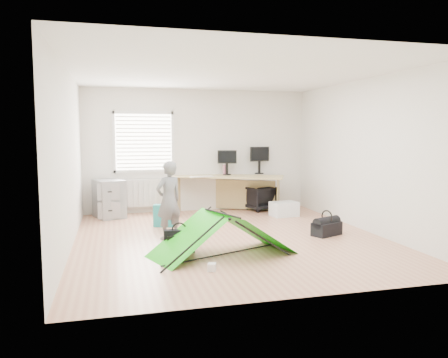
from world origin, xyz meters
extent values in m
plane|color=tan|center=(0.00, 0.00, 0.00)|extent=(5.50, 5.50, 0.00)
cube|color=silver|center=(0.00, 2.75, 1.35)|extent=(5.00, 0.02, 2.70)
cube|color=silver|center=(-1.20, 2.71, 1.55)|extent=(1.20, 0.06, 1.20)
cube|color=silver|center=(-1.20, 2.67, 0.45)|extent=(1.00, 0.12, 0.60)
cube|color=tan|center=(0.59, 2.32, 0.41)|extent=(2.48, 1.66, 0.81)
cube|color=gray|center=(-1.95, 2.36, 0.39)|extent=(0.70, 0.80, 0.78)
cube|color=black|center=(0.61, 2.53, 1.01)|extent=(0.43, 0.19, 0.40)
cube|color=black|center=(1.39, 2.59, 1.04)|extent=(0.49, 0.18, 0.46)
cube|color=beige|center=(-0.04, 2.17, 0.82)|extent=(0.51, 0.26, 0.02)
cylinder|color=#B16378|center=(0.56, 2.57, 0.92)|extent=(0.08, 0.08, 0.23)
imported|color=black|center=(1.36, 2.40, 0.28)|extent=(0.74, 0.75, 0.55)
imported|color=slate|center=(-0.99, 0.21, 0.64)|extent=(0.56, 0.49, 1.29)
cube|color=white|center=(1.61, 1.60, 0.15)|extent=(0.59, 0.45, 0.30)
cube|color=teal|center=(-0.97, 1.19, 0.21)|extent=(0.38, 0.26, 0.41)
cube|color=black|center=(-0.94, -0.64, 0.17)|extent=(0.46, 0.18, 0.33)
cube|color=silver|center=(-0.68, -1.63, 0.05)|extent=(0.13, 0.13, 0.10)
cube|color=black|center=(1.65, -0.21, 0.11)|extent=(0.58, 0.45, 0.23)
camera|label=1|loc=(-1.86, -6.87, 1.74)|focal=35.00mm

